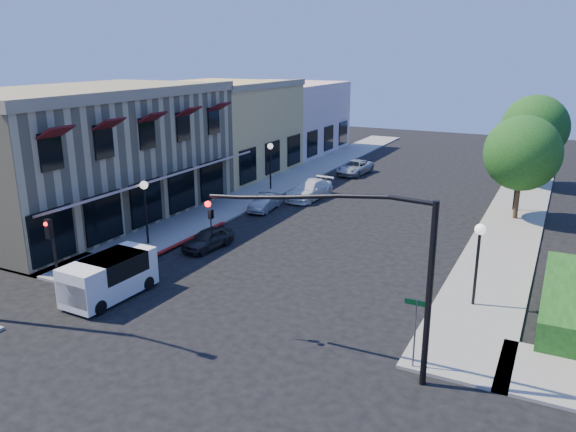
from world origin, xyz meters
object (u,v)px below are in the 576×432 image
at_px(white_van, 108,275).
at_px(parked_car_c, 309,190).
at_px(street_tree_b, 535,128).
at_px(parked_car_b, 265,202).
at_px(lamppost_left_far, 270,154).
at_px(lamppost_left_near, 145,196).
at_px(street_tree_a, 522,153).
at_px(signal_mast_arm, 363,252).
at_px(lamppost_right_near, 479,244).
at_px(street_name_sign, 416,323).
at_px(parked_car_a, 208,239).
at_px(parked_car_d, 355,167).
at_px(lamppost_right_far, 518,170).
at_px(secondary_signal, 52,242).

distance_m(white_van, parked_car_c, 19.01).
height_order(street_tree_b, parked_car_b, street_tree_b).
bearing_deg(lamppost_left_far, lamppost_left_near, -90.00).
relative_size(street_tree_a, parked_car_b, 1.98).
height_order(signal_mast_arm, lamppost_right_near, signal_mast_arm).
distance_m(street_name_sign, parked_car_a, 14.53).
distance_m(signal_mast_arm, parked_car_d, 30.85).
height_order(street_tree_b, lamppost_right_far, street_tree_b).
distance_m(street_tree_b, lamppost_left_far, 20.06).
relative_size(street_tree_a, secondary_signal, 1.95).
bearing_deg(street_tree_a, street_name_sign, -93.76).
bearing_deg(street_tree_a, parked_car_d, 148.79).
relative_size(street_tree_b, signal_mast_arm, 0.88).
xyz_separation_m(street_tree_b, lamppost_right_near, (-0.30, -24.00, -1.81)).
relative_size(lamppost_right_far, parked_car_c, 0.78).
bearing_deg(parked_car_a, parked_car_d, 96.10).
relative_size(lamppost_left_near, parked_car_c, 0.78).
relative_size(street_tree_b, parked_car_a, 2.19).
xyz_separation_m(signal_mast_arm, lamppost_right_far, (2.64, 22.50, -1.35)).
height_order(street_tree_a, parked_car_d, street_tree_a).
distance_m(street_tree_a, lamppost_right_near, 14.08).
relative_size(street_name_sign, lamppost_left_far, 0.70).
bearing_deg(secondary_signal, street_name_sign, 2.93).
height_order(street_name_sign, parked_car_c, street_name_sign).
bearing_deg(street_tree_b, lamppost_left_near, -125.79).
distance_m(street_tree_b, street_name_sign, 29.96).
xyz_separation_m(secondary_signal, parked_car_c, (3.20, 19.55, -1.66)).
relative_size(street_name_sign, lamppost_right_near, 0.70).
relative_size(white_van, parked_car_b, 1.26).
xyz_separation_m(street_tree_a, lamppost_right_near, (-0.30, -14.00, -1.46)).
bearing_deg(lamppost_right_far, street_tree_b, 87.85).
relative_size(white_van, parked_car_a, 1.29).
relative_size(lamppost_left_near, lamppost_left_far, 1.00).
bearing_deg(lamppost_left_near, street_tree_b, 54.21).
relative_size(secondary_signal, lamppost_left_near, 0.93).
bearing_deg(lamppost_right_far, signal_mast_arm, -96.70).
height_order(lamppost_left_far, lamppost_right_far, same).
relative_size(street_tree_b, lamppost_right_near, 1.97).
relative_size(lamppost_right_far, parked_car_b, 1.09).
relative_size(lamppost_left_far, parked_car_b, 1.09).
xyz_separation_m(street_tree_a, parked_car_d, (-13.60, 8.24, -3.60)).
distance_m(street_name_sign, lamppost_right_near, 5.98).
distance_m(secondary_signal, white_van, 2.89).
xyz_separation_m(street_name_sign, parked_car_d, (-12.30, 28.04, -1.11)).
bearing_deg(parked_car_b, parked_car_c, 65.69).
distance_m(secondary_signal, lamppost_right_far, 27.98).
xyz_separation_m(signal_mast_arm, parked_car_b, (-12.06, 15.49, -3.55)).
relative_size(parked_car_a, parked_car_b, 0.98).
bearing_deg(parked_car_c, lamppost_right_far, 18.26).
bearing_deg(signal_mast_arm, parked_car_a, 145.95).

